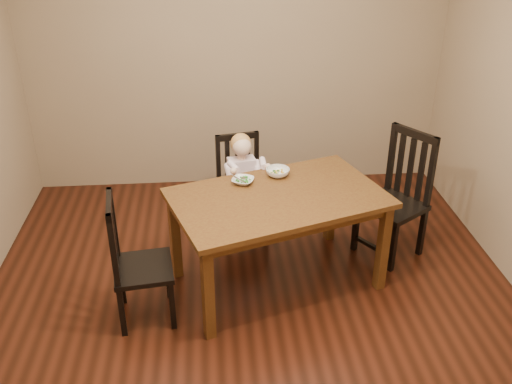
{
  "coord_description": "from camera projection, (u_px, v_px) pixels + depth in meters",
  "views": [
    {
      "loc": [
        -0.26,
        -3.34,
        2.69
      ],
      "look_at": [
        0.04,
        0.25,
        0.78
      ],
      "focal_mm": 40.0,
      "sensor_mm": 36.0,
      "label": 1
    }
  ],
  "objects": [
    {
      "name": "room",
      "position": [
        253.0,
        130.0,
        3.59
      ],
      "size": [
        4.01,
        4.01,
        2.71
      ],
      "color": "#3D180D",
      "rests_on": "ground"
    },
    {
      "name": "dining_table",
      "position": [
        278.0,
        206.0,
        4.13
      ],
      "size": [
        1.71,
        1.33,
        0.75
      ],
      "rotation": [
        0.0,
        0.0,
        0.32
      ],
      "color": "#482310",
      "rests_on": "room"
    },
    {
      "name": "chair_child",
      "position": [
        241.0,
        189.0,
        4.86
      ],
      "size": [
        0.45,
        0.44,
        0.9
      ],
      "rotation": [
        0.0,
        0.0,
        3.33
      ],
      "color": "black",
      "rests_on": "room"
    },
    {
      "name": "chair_left",
      "position": [
        135.0,
        263.0,
        3.86
      ],
      "size": [
        0.44,
        0.46,
        0.95
      ],
      "rotation": [
        0.0,
        0.0,
        -1.44
      ],
      "color": "black",
      "rests_on": "room"
    },
    {
      "name": "chair_right",
      "position": [
        397.0,
        197.0,
        4.59
      ],
      "size": [
        0.61,
        0.62,
        1.05
      ],
      "rotation": [
        0.0,
        0.0,
        2.17
      ],
      "color": "black",
      "rests_on": "room"
    },
    {
      "name": "toddler",
      "position": [
        242.0,
        178.0,
        4.76
      ],
      "size": [
        0.36,
        0.42,
        0.51
      ],
      "primitive_type": null,
      "rotation": [
        0.0,
        0.0,
        3.33
      ],
      "color": "white",
      "rests_on": "chair_child"
    },
    {
      "name": "bowl_peas",
      "position": [
        243.0,
        181.0,
        4.25
      ],
      "size": [
        0.21,
        0.21,
        0.04
      ],
      "primitive_type": "imported",
      "rotation": [
        0.0,
        0.0,
        -0.39
      ],
      "color": "white",
      "rests_on": "dining_table"
    },
    {
      "name": "bowl_veg",
      "position": [
        278.0,
        172.0,
        4.36
      ],
      "size": [
        0.21,
        0.21,
        0.06
      ],
      "primitive_type": "imported",
      "rotation": [
        0.0,
        0.0,
        0.18
      ],
      "color": "white",
      "rests_on": "dining_table"
    },
    {
      "name": "fork",
      "position": [
        239.0,
        180.0,
        4.21
      ],
      "size": [
        0.12,
        0.08,
        0.05
      ],
      "rotation": [
        0.0,
        0.0,
        1.0
      ],
      "color": "silver",
      "rests_on": "bowl_peas"
    }
  ]
}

